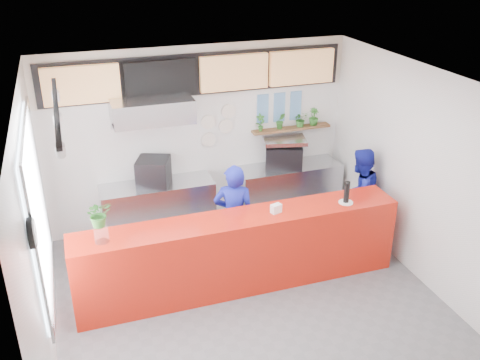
{
  "coord_description": "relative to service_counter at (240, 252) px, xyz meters",
  "views": [
    {
      "loc": [
        -2.0,
        -5.52,
        4.55
      ],
      "look_at": [
        0.1,
        0.7,
        1.5
      ],
      "focal_mm": 40.0,
      "sensor_mm": 36.0,
      "label": 1
    }
  ],
  "objects": [
    {
      "name": "window_pane",
      "position": [
        -2.47,
        -0.1,
        1.15
      ],
      "size": [
        0.04,
        2.2,
        1.9
      ],
      "primitive_type": "cube",
      "color": "silver",
      "rests_on": "wall_left"
    },
    {
      "name": "panini_oven",
      "position": [
        -0.83,
        1.8,
        0.57
      ],
      "size": [
        0.63,
        0.63,
        0.44
      ],
      "primitive_type": "cube",
      "rotation": [
        0.0,
        0.0,
        -0.38
      ],
      "color": "black",
      "rests_on": "prep_bench"
    },
    {
      "name": "menu_board_mid_right",
      "position": [
        0.57,
        1.98,
        2.0
      ],
      "size": [
        1.1,
        0.1,
        0.55
      ],
      "primitive_type": "cube",
      "color": "tan",
      "rests_on": "wall_back"
    },
    {
      "name": "photo_frame_f",
      "position": [
        1.7,
        2.08,
        1.2
      ],
      "size": [
        0.2,
        0.02,
        0.25
      ],
      "primitive_type": "cube",
      "color": "#598CBF",
      "rests_on": "wall_back"
    },
    {
      "name": "wall_left",
      "position": [
        -2.5,
        -0.4,
        0.95
      ],
      "size": [
        0.0,
        5.0,
        5.0
      ],
      "primitive_type": "plane",
      "rotation": [
        1.57,
        0.0,
        1.57
      ],
      "color": "white",
      "rests_on": "ground"
    },
    {
      "name": "window_frame",
      "position": [
        -2.45,
        -0.1,
        1.15
      ],
      "size": [
        0.03,
        2.3,
        2.0
      ],
      "primitive_type": "cube",
      "color": "#B2B5BA",
      "rests_on": "wall_left"
    },
    {
      "name": "white_plate",
      "position": [
        1.54,
        -0.08,
        0.56
      ],
      "size": [
        0.27,
        0.27,
        0.02
      ],
      "primitive_type": "cylinder",
      "rotation": [
        0.0,
        0.0,
        0.43
      ],
      "color": "white",
      "rests_on": "service_counter"
    },
    {
      "name": "hood_lip",
      "position": [
        -0.8,
        1.75,
        1.4
      ],
      "size": [
        1.2,
        0.69,
        0.31
      ],
      "primitive_type": "cube",
      "rotation": [
        -0.35,
        0.0,
        0.0
      ],
      "color": "#B2B5BA",
      "rests_on": "ceiling"
    },
    {
      "name": "napkin_holder",
      "position": [
        0.5,
        -0.03,
        0.61
      ],
      "size": [
        0.16,
        0.12,
        0.12
      ],
      "primitive_type": "cube",
      "rotation": [
        0.0,
        0.0,
        0.3
      ],
      "color": "white",
      "rests_on": "service_counter"
    },
    {
      "name": "herb_shelf",
      "position": [
        1.6,
        2.0,
        0.95
      ],
      "size": [
        1.4,
        0.18,
        0.04
      ],
      "primitive_type": "cube",
      "color": "brown",
      "rests_on": "wall_back"
    },
    {
      "name": "photo_frame_a",
      "position": [
        1.1,
        2.08,
        1.45
      ],
      "size": [
        0.2,
        0.02,
        0.25
      ],
      "primitive_type": "cube",
      "color": "#598CBF",
      "rests_on": "wall_back"
    },
    {
      "name": "dec_plate_a",
      "position": [
        0.15,
        2.07,
        1.2
      ],
      "size": [
        0.24,
        0.03,
        0.24
      ],
      "primitive_type": "cylinder",
      "rotation": [
        1.57,
        0.0,
        0.0
      ],
      "color": "silver",
      "rests_on": "wall_back"
    },
    {
      "name": "staff_center",
      "position": [
        0.08,
        0.51,
        0.27
      ],
      "size": [
        0.7,
        0.6,
        1.63
      ],
      "primitive_type": "imported",
      "rotation": [
        0.0,
        0.0,
        2.73
      ],
      "color": "#161D97",
      "rests_on": "ground"
    },
    {
      "name": "wall_clock_face",
      "position": [
        -2.43,
        -1.3,
        1.5
      ],
      "size": [
        0.02,
        0.26,
        0.26
      ],
      "primitive_type": "cylinder",
      "rotation": [
        0.0,
        1.57,
        0.0
      ],
      "color": "white",
      "rests_on": "wall_left"
    },
    {
      "name": "dec_plate_d",
      "position": [
        0.5,
        2.07,
        1.35
      ],
      "size": [
        0.24,
        0.03,
        0.24
      ],
      "primitive_type": "cylinder",
      "rotation": [
        1.57,
        0.0,
        0.0
      ],
      "color": "silver",
      "rests_on": "wall_back"
    },
    {
      "name": "track_rail",
      "position": [
        -2.1,
        -0.4,
        2.39
      ],
      "size": [
        0.05,
        2.4,
        0.04
      ],
      "primitive_type": "cube",
      "color": "black",
      "rests_on": "ceiling"
    },
    {
      "name": "staff_right",
      "position": [
        2.19,
        0.63,
        0.23
      ],
      "size": [
        0.9,
        0.79,
        1.55
      ],
      "primitive_type": "imported",
      "rotation": [
        0.0,
        0.0,
        3.45
      ],
      "color": "#161D97",
      "rests_on": "ground"
    },
    {
      "name": "wall_clock_rim",
      "position": [
        -2.46,
        -1.3,
        1.5
      ],
      "size": [
        0.05,
        0.3,
        0.3
      ],
      "primitive_type": "cylinder",
      "rotation": [
        0.0,
        1.57,
        0.0
      ],
      "color": "black",
      "rests_on": "wall_left"
    },
    {
      "name": "right_bench",
      "position": [
        1.5,
        1.8,
        -0.1
      ],
      "size": [
        1.8,
        0.6,
        0.9
      ],
      "primitive_type": "cube",
      "color": "#B2B5BA",
      "rests_on": "ground"
    },
    {
      "name": "glass_vase",
      "position": [
        -1.8,
        -0.04,
        0.66
      ],
      "size": [
        0.2,
        0.2,
        0.21
      ],
      "primitive_type": "cylinder",
      "rotation": [
        0.0,
        0.0,
        0.12
      ],
      "color": "white",
      "rests_on": "service_counter"
    },
    {
      "name": "basil_vase",
      "position": [
        -1.8,
        -0.04,
        0.94
      ],
      "size": [
        0.34,
        0.31,
        0.33
      ],
      "primitive_type": "imported",
      "rotation": [
        0.0,
        0.0,
        0.2
      ],
      "color": "#2F6E26",
      "rests_on": "glass_vase"
    },
    {
      "name": "wall_back",
      "position": [
        0.0,
        2.1,
        0.95
      ],
      "size": [
        5.0,
        0.0,
        5.0
      ],
      "primitive_type": "plane",
      "rotation": [
        1.57,
        0.0,
        0.0
      ],
      "color": "white",
      "rests_on": "ground"
    },
    {
      "name": "dec_plate_c",
      "position": [
        0.15,
        2.07,
        0.9
      ],
      "size": [
        0.24,
        0.03,
        0.24
      ],
      "primitive_type": "cylinder",
      "rotation": [
        1.57,
        0.0,
        0.0
      ],
      "color": "silver",
      "rests_on": "wall_back"
    },
    {
      "name": "herb_d",
      "position": [
        2.01,
        2.0,
        1.12
      ],
      "size": [
        0.19,
        0.17,
        0.3
      ],
      "primitive_type": "imported",
      "rotation": [
        0.0,
        0.0,
        0.14
      ],
      "color": "#2F6E26",
      "rests_on": "herb_shelf"
    },
    {
      "name": "photo_frame_d",
      "position": [
        1.1,
        2.08,
        1.2
      ],
      "size": [
        0.2,
        0.02,
        0.25
      ],
      "primitive_type": "cube",
      "color": "#598CBF",
      "rests_on": "wall_back"
    },
    {
      "name": "photo_frame_b",
      "position": [
        1.4,
        2.08,
        1.45
      ],
      "size": [
        0.2,
        0.02,
        0.25
      ],
      "primitive_type": "cube",
      "color": "#598CBF",
      "rests_on": "wall_back"
    },
    {
      "name": "menu_board_far_right",
      "position": [
        1.73,
        1.98,
        2.0
      ],
      "size": [
        1.1,
        0.1,
        0.55
      ],
      "primitive_type": "cube",
      "color": "tan",
      "rests_on": "wall_back"
    },
    {
      "name": "photo_frame_c",
      "position": [
        1.7,
        2.08,
        1.45
      ],
      "size": [
        0.2,
        0.02,
        0.25
      ],
      "primitive_type": "cube",
      "color": "#598CBF",
      "rests_on": "wall_back"
    },
    {
      "name": "dec_plate_b",
      "position": [
        0.45,
        2.07,
        1.1
      ],
      "size": [
        0.24,
        0.03,
        0.24
      ],
      "primitive_type": "cylinder",
      "rotation": [
        1.57,
        0.0,
        0.0
      ],
      "color": "silver",
      "rests_on": "wall_back"
    },
    {
      "name": "pepper_mill",
      "position": [
        1.54,
        -0.08,
        0.72
      ],
      "size": [
        0.08,
        0.08,
        0.31
      ],
      "primitive_type": "cylinder",
      "rotation": [
        0.0,
        0.0,
        -0.03
      ],
      "color": "black",
      "rests_on": "white_plate"
    },
    {
      "name": "herb_c",
      "position": [
        1.77,
        2.0,
        1.1
      ],
      "size": [
        0.24,
        0.21,
        0.26
      ],
      "primitive_type": "imported",
      "rotation": [
        0.0,
        0.0,
        0.04
      ],
      "color": "#2F6E26",
      "rests_on": "herb_shelf"
    },
    {
      "name": "ceiling",
      "position": [
        0.0,
        -0.4,
        2.45
      ],
      "size": [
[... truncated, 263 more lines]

